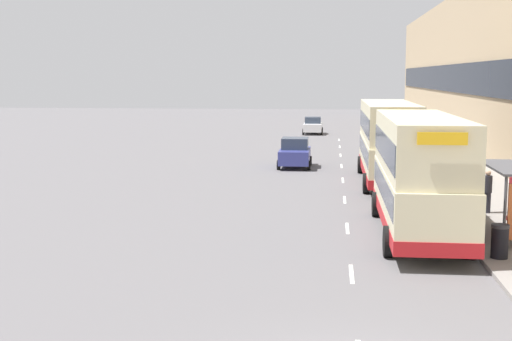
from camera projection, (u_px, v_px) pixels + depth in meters
The scene contains 18 objects.
pavement at pixel (433, 156), 50.48m from camera, with size 5.00×93.00×0.14m.
terrace_facade at pixel (494, 70), 49.26m from camera, with size 3.10×93.00×12.25m.
lane_mark_1 at pixel (352, 274), 20.64m from camera, with size 0.12×2.00×0.01m.
lane_mark_2 at pixel (347, 228), 26.80m from camera, with size 0.12×2.00×0.01m.
lane_mark_3 at pixel (345, 200), 32.96m from camera, with size 0.12×2.00×0.01m.
lane_mark_4 at pixel (343, 180), 39.12m from camera, with size 0.12×2.00×0.01m.
lane_mark_5 at pixel (341, 166), 45.28m from camera, with size 0.12×2.00×0.01m.
lane_mark_6 at pixel (340, 155), 51.44m from camera, with size 0.12×2.00×0.01m.
lane_mark_7 at pixel (340, 147), 57.60m from camera, with size 0.12×2.00×0.01m.
lane_mark_8 at pixel (339, 140), 63.76m from camera, with size 0.12×2.00×0.01m.
double_decker_bus_near at pixel (419, 173), 25.29m from camera, with size 2.85×10.25×4.30m.
double_decker_bus_ahead at pixel (388, 141), 37.82m from camera, with size 2.85×11.42×4.30m.
car_0 at pixel (295, 153), 44.57m from camera, with size 2.05×3.87×1.85m.
car_1 at pixel (313, 126), 70.05m from camera, with size 1.95×3.84×1.68m.
pedestrian_at_shelter at pixel (456, 193), 28.72m from camera, with size 0.34×0.34×1.73m.
pedestrian_1 at pixel (488, 191), 29.02m from camera, with size 0.35×0.35×1.76m.
pedestrian_2 at pixel (471, 196), 28.14m from camera, with size 0.33×0.33×1.68m.
litter_bin at pixel (500, 241), 21.85m from camera, with size 0.55×0.55×1.05m.
Camera 1 is at (-0.62, -12.73, 5.71)m, focal length 50.00 mm.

